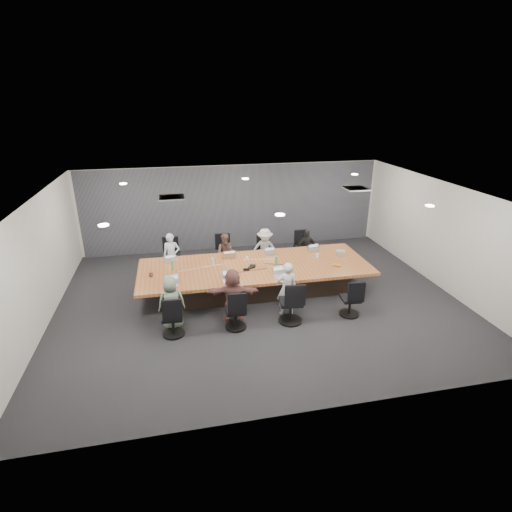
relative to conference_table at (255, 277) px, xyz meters
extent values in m
cube|color=#27272B|center=(0.00, -0.50, -0.40)|extent=(10.00, 8.00, 0.00)
cube|color=white|center=(0.00, -0.50, 2.40)|extent=(10.00, 8.00, 0.00)
cube|color=beige|center=(0.00, 3.50, 1.00)|extent=(10.00, 0.00, 2.80)
cube|color=beige|center=(0.00, -4.50, 1.00)|extent=(10.00, 0.00, 2.80)
cube|color=beige|center=(-5.00, -0.50, 1.00)|extent=(0.00, 8.00, 2.80)
cube|color=beige|center=(5.00, -0.50, 1.00)|extent=(0.00, 8.00, 2.80)
cube|color=#565762|center=(0.00, 3.42, 1.00)|extent=(9.80, 0.04, 2.80)
cube|color=black|center=(0.00, 0.00, -0.07)|extent=(4.80, 1.40, 0.66)
cube|color=#B26635|center=(0.00, 0.00, 0.30)|extent=(6.00, 2.20, 0.08)
imported|color=silver|center=(-2.14, 1.35, 0.25)|extent=(0.50, 0.35, 1.31)
cube|color=#B2B2B7|center=(-2.14, 0.80, 0.35)|extent=(0.34, 0.27, 0.02)
imported|color=brown|center=(-0.58, 1.35, 0.20)|extent=(0.68, 0.58, 1.20)
cube|color=#8C6647|center=(-0.58, 0.80, 0.35)|extent=(0.35, 0.24, 0.02)
imported|color=#AAAAAA|center=(0.57, 1.35, 0.24)|extent=(0.89, 0.61, 1.28)
cube|color=#B2B2B7|center=(0.57, 0.80, 0.35)|extent=(0.33, 0.26, 0.02)
imported|color=black|center=(1.86, 1.35, 0.18)|extent=(0.70, 0.33, 1.16)
cube|color=#B2B2B7|center=(1.86, 0.80, 0.35)|extent=(0.35, 0.27, 0.02)
imported|color=gray|center=(-2.18, -1.35, 0.21)|extent=(0.63, 0.44, 1.23)
cube|color=#B2B2B7|center=(-2.18, -0.80, 0.35)|extent=(0.36, 0.28, 0.02)
imported|color=brown|center=(-0.80, -1.35, 0.24)|extent=(1.24, 0.55, 1.29)
cube|color=#B2B2B7|center=(-0.80, -0.80, 0.35)|extent=(0.32, 0.23, 0.02)
imported|color=silver|center=(0.47, -1.35, 0.27)|extent=(0.51, 0.35, 1.34)
cube|color=#B2B2B7|center=(0.47, -0.80, 0.35)|extent=(0.35, 0.26, 0.02)
cylinder|color=#4E975B|center=(-2.12, 0.17, 0.46)|extent=(0.09, 0.09, 0.24)
cylinder|color=#4E975B|center=(0.55, -0.10, 0.46)|extent=(0.08, 0.08, 0.25)
cylinder|color=silver|center=(-1.08, 0.21, 0.45)|extent=(0.08, 0.08, 0.21)
cylinder|color=white|center=(-0.14, 0.42, 0.39)|extent=(0.09, 0.09, 0.10)
cylinder|color=white|center=(1.79, 0.20, 0.39)|extent=(0.09, 0.09, 0.11)
cylinder|color=brown|center=(-2.65, -0.13, 0.40)|extent=(0.11, 0.11, 0.12)
cube|color=black|center=(-0.12, -0.13, 0.35)|extent=(0.19, 0.16, 0.03)
cube|color=black|center=(-0.07, -0.01, 0.35)|extent=(0.17, 0.13, 0.03)
cube|color=black|center=(-0.29, -0.26, 0.37)|extent=(0.16, 0.06, 0.06)
cube|color=#AD9F8A|center=(2.48, 0.24, 0.41)|extent=(0.26, 0.18, 0.13)
cube|color=#C36318|center=(2.07, -0.48, 0.36)|extent=(0.23, 0.20, 0.04)
camera|label=1|loc=(-1.96, -9.39, 4.48)|focal=28.00mm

